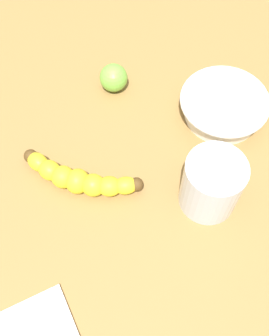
{
  "coord_description": "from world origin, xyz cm",
  "views": [
    {
      "loc": [
        7.51,
        30.5,
        61.52
      ],
      "look_at": [
        1.66,
        -0.68,
        5.0
      ],
      "focal_mm": 44.21,
      "sensor_mm": 36.0,
      "label": 1
    }
  ],
  "objects": [
    {
      "name": "banana",
      "position": [
        10.44,
        -0.46,
        4.99
      ],
      "size": [
        17.96,
        10.7,
        3.99
      ],
      "rotation": [
        0.0,
        0.0,
        2.66
      ],
      "color": "yellow",
      "rests_on": "wooden_tabletop"
    },
    {
      "name": "smoothie_glass",
      "position": [
        -8.57,
        5.72,
        7.85
      ],
      "size": [
        8.8,
        8.8,
        9.88
      ],
      "color": "silver",
      "rests_on": "wooden_tabletop"
    },
    {
      "name": "wooden_tabletop",
      "position": [
        0.0,
        0.0,
        1.5
      ],
      "size": [
        120.0,
        120.0,
        3.0
      ],
      "primitive_type": "cube",
      "color": "olive",
      "rests_on": "ground"
    },
    {
      "name": "lime_fruit",
      "position": [
        1.97,
        -19.15,
        5.5
      ],
      "size": [
        5.0,
        5.0,
        5.0
      ],
      "primitive_type": "sphere",
      "color": "#75C142",
      "rests_on": "wooden_tabletop"
    },
    {
      "name": "ceramic_bowl",
      "position": [
        -15.42,
        -9.56,
        5.69
      ],
      "size": [
        15.17,
        15.17,
        4.48
      ],
      "color": "white",
      "rests_on": "wooden_tabletop"
    }
  ]
}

